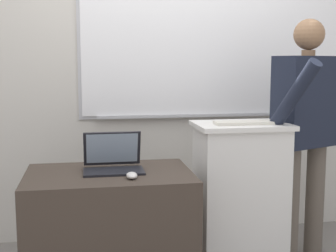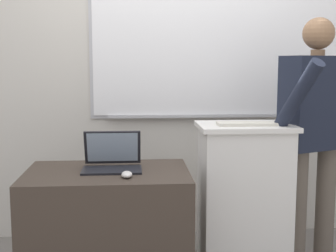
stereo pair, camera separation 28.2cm
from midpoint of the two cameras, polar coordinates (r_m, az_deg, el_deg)
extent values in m
cube|color=beige|center=(3.73, -3.40, 6.60)|extent=(6.40, 0.12, 2.61)
cube|color=#B7B7BC|center=(3.76, 4.50, 9.29)|extent=(2.26, 0.02, 1.07)
cube|color=white|center=(3.75, 4.52, 9.29)|extent=(2.21, 0.02, 1.02)
cube|color=#B7B7BC|center=(3.76, 4.49, 1.31)|extent=(1.99, 0.04, 0.02)
cube|color=silver|center=(3.14, 6.18, -8.94)|extent=(0.55, 0.40, 0.96)
cube|color=silver|center=(3.04, 6.32, 0.05)|extent=(0.60, 0.44, 0.03)
cube|color=#382D26|center=(2.85, -9.98, -13.03)|extent=(0.95, 0.64, 0.75)
cylinder|color=brown|center=(3.31, 12.23, -9.54)|extent=(0.13, 0.13, 0.81)
cylinder|color=brown|center=(3.49, 15.25, -8.75)|extent=(0.13, 0.13, 0.81)
cube|color=black|center=(3.27, 14.19, 2.91)|extent=(0.51, 0.38, 0.61)
cylinder|color=#8C6647|center=(3.26, 14.38, 8.62)|extent=(0.09, 0.09, 0.04)
sphere|color=#8C6647|center=(3.26, 14.45, 10.78)|extent=(0.21, 0.21, 0.21)
cylinder|color=black|center=(2.92, 12.17, 3.14)|extent=(0.24, 0.42, 0.51)
cylinder|color=black|center=(3.46, 17.11, 2.65)|extent=(0.08, 0.08, 0.58)
cube|color=black|center=(2.73, -9.59, -5.52)|extent=(0.35, 0.20, 0.01)
cube|color=black|center=(2.84, -9.66, -2.74)|extent=(0.34, 0.08, 0.21)
cube|color=#8C9EB2|center=(2.84, -9.66, -2.72)|extent=(0.31, 0.07, 0.18)
cube|color=beige|center=(2.99, 6.89, 0.39)|extent=(0.41, 0.13, 0.02)
ellipsoid|color=silver|center=(2.58, -7.57, -6.03)|extent=(0.06, 0.10, 0.03)
camera|label=1|loc=(0.14, -92.86, -0.39)|focal=50.00mm
camera|label=2|loc=(0.14, 87.14, 0.39)|focal=50.00mm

